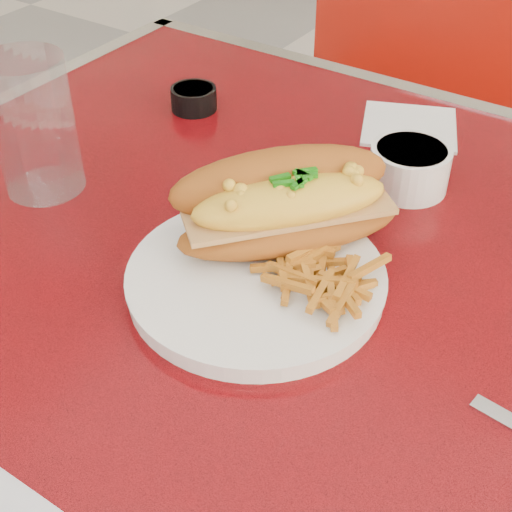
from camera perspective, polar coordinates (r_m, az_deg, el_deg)
The scene contains 10 objects.
diner_table at distance 0.86m, azimuth 7.48°, elevation -8.49°, with size 1.23×0.83×0.77m.
booth_bench_far at distance 1.67m, azimuth 19.62°, elevation 1.50°, with size 1.20×0.51×0.90m.
dinner_plate at distance 0.70m, azimuth 0.00°, elevation -1.89°, with size 0.26×0.26×0.02m.
mac_hoagie at distance 0.72m, azimuth 2.42°, elevation 4.24°, with size 0.24×0.25×0.10m.
fries_pile at distance 0.68m, azimuth 5.14°, elevation -1.53°, with size 0.09×0.09×0.03m, color orange, non-canonical shape.
fork at distance 0.71m, azimuth 5.13°, elevation -0.49°, with size 0.08×0.12×0.00m.
gravy_ramekin at distance 0.86m, azimuth 12.16°, elevation 7.00°, with size 0.11×0.11×0.05m.
sauce_cup_left at distance 1.03m, azimuth -5.00°, elevation 12.52°, with size 0.08×0.08×0.03m.
water_tumbler at distance 0.85m, azimuth -17.33°, elevation 9.91°, with size 0.09×0.09×0.16m, color silver.
paper_napkin at distance 1.00m, azimuth 12.17°, elevation 10.10°, with size 0.12×0.12×0.00m, color white.
Camera 1 is at (0.23, -0.54, 1.24)m, focal length 50.00 mm.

